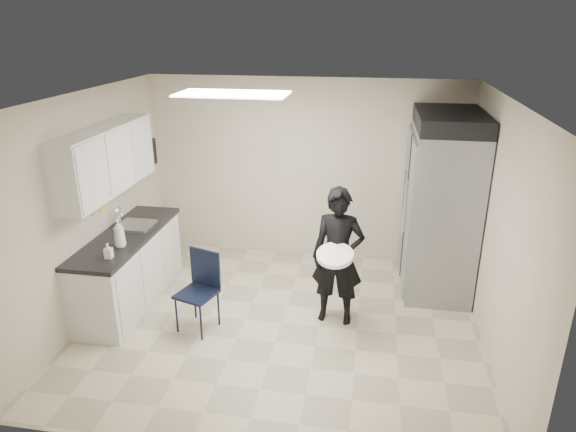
% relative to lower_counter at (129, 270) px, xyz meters
% --- Properties ---
extents(floor, '(4.50, 4.50, 0.00)m').
position_rel_lower_counter_xyz_m(floor, '(1.95, -0.20, -0.43)').
color(floor, '#B9AD91').
rests_on(floor, ground).
extents(ceiling, '(4.50, 4.50, 0.00)m').
position_rel_lower_counter_xyz_m(ceiling, '(1.95, -0.20, 2.17)').
color(ceiling, white).
rests_on(ceiling, back_wall).
extents(back_wall, '(4.50, 0.00, 4.50)m').
position_rel_lower_counter_xyz_m(back_wall, '(1.95, 1.80, 0.87)').
color(back_wall, '#C0B39E').
rests_on(back_wall, floor).
extents(left_wall, '(0.00, 4.00, 4.00)m').
position_rel_lower_counter_xyz_m(left_wall, '(-0.30, -0.20, 0.87)').
color(left_wall, '#C0B39E').
rests_on(left_wall, floor).
extents(right_wall, '(0.00, 4.00, 4.00)m').
position_rel_lower_counter_xyz_m(right_wall, '(4.20, -0.20, 0.87)').
color(right_wall, '#C0B39E').
rests_on(right_wall, floor).
extents(ceiling_panel, '(1.20, 0.60, 0.02)m').
position_rel_lower_counter_xyz_m(ceiling_panel, '(1.35, 0.20, 2.14)').
color(ceiling_panel, white).
rests_on(ceiling_panel, ceiling).
extents(lower_counter, '(0.60, 1.90, 0.86)m').
position_rel_lower_counter_xyz_m(lower_counter, '(0.00, 0.00, 0.00)').
color(lower_counter, silver).
rests_on(lower_counter, floor).
extents(countertop, '(0.64, 1.95, 0.05)m').
position_rel_lower_counter_xyz_m(countertop, '(0.00, 0.00, 0.46)').
color(countertop, black).
rests_on(countertop, lower_counter).
extents(sink, '(0.42, 0.40, 0.14)m').
position_rel_lower_counter_xyz_m(sink, '(0.02, 0.25, 0.44)').
color(sink, gray).
rests_on(sink, countertop).
extents(faucet, '(0.02, 0.02, 0.24)m').
position_rel_lower_counter_xyz_m(faucet, '(-0.18, 0.25, 0.59)').
color(faucet, silver).
rests_on(faucet, countertop).
extents(upper_cabinets, '(0.35, 1.80, 0.75)m').
position_rel_lower_counter_xyz_m(upper_cabinets, '(-0.13, 0.00, 1.40)').
color(upper_cabinets, silver).
rests_on(upper_cabinets, left_wall).
extents(towel_dispenser, '(0.22, 0.30, 0.35)m').
position_rel_lower_counter_xyz_m(towel_dispenser, '(-0.19, 1.15, 1.19)').
color(towel_dispenser, black).
rests_on(towel_dispenser, left_wall).
extents(notice_sticker_left, '(0.00, 0.12, 0.07)m').
position_rel_lower_counter_xyz_m(notice_sticker_left, '(-0.29, -0.10, 0.79)').
color(notice_sticker_left, yellow).
rests_on(notice_sticker_left, left_wall).
extents(notice_sticker_right, '(0.00, 0.12, 0.07)m').
position_rel_lower_counter_xyz_m(notice_sticker_right, '(-0.29, 0.10, 0.75)').
color(notice_sticker_right, yellow).
rests_on(notice_sticker_right, left_wall).
extents(commercial_fridge, '(0.80, 1.35, 2.10)m').
position_rel_lower_counter_xyz_m(commercial_fridge, '(3.78, 1.07, 0.62)').
color(commercial_fridge, gray).
rests_on(commercial_fridge, floor).
extents(fridge_compressor, '(0.80, 1.35, 0.20)m').
position_rel_lower_counter_xyz_m(fridge_compressor, '(3.78, 1.07, 1.77)').
color(fridge_compressor, black).
rests_on(fridge_compressor, commercial_fridge).
extents(folding_chair, '(0.50, 0.50, 0.89)m').
position_rel_lower_counter_xyz_m(folding_chair, '(1.03, -0.46, 0.02)').
color(folding_chair, black).
rests_on(folding_chair, floor).
extents(man_tuxedo, '(0.62, 0.44, 1.62)m').
position_rel_lower_counter_xyz_m(man_tuxedo, '(2.57, -0.00, 0.38)').
color(man_tuxedo, black).
rests_on(man_tuxedo, floor).
extents(bucket_lid, '(0.43, 0.43, 0.05)m').
position_rel_lower_counter_xyz_m(bucket_lid, '(2.55, -0.25, 0.51)').
color(bucket_lid, white).
rests_on(bucket_lid, man_tuxedo).
extents(soap_bottle_a, '(0.17, 0.17, 0.33)m').
position_rel_lower_counter_xyz_m(soap_bottle_a, '(0.12, -0.34, 0.65)').
color(soap_bottle_a, white).
rests_on(soap_bottle_a, countertop).
extents(soap_bottle_b, '(0.08, 0.08, 0.17)m').
position_rel_lower_counter_xyz_m(soap_bottle_b, '(0.14, -0.65, 0.57)').
color(soap_bottle_b, '#AEAFBB').
rests_on(soap_bottle_b, countertop).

